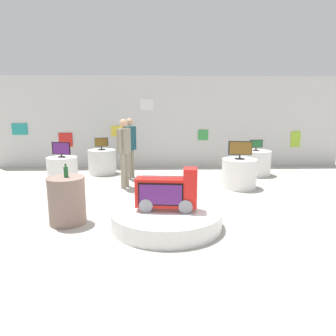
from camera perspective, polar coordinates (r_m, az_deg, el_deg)
name	(u,v)px	position (r m, az deg, el deg)	size (l,w,h in m)	color
ground_plane	(180,216)	(5.81, 2.19, -8.80)	(30.00, 30.00, 0.00)	#B2ADA3
back_wall_display	(169,122)	(10.37, 0.15, 8.38)	(11.47, 0.13, 2.96)	silver
main_display_pedestal	(166,218)	(5.29, -0.30, -9.18)	(1.85, 1.85, 0.29)	white
novelty_firetruck_tv	(167,193)	(5.15, -0.11, -4.65)	(1.04, 0.43, 0.72)	gray
display_pedestal_left_rear	(239,173)	(7.90, 12.89, -0.97)	(0.86, 0.86, 0.72)	white
tv_on_left_rear	(240,149)	(7.80, 13.10, 3.36)	(0.57, 0.24, 0.44)	black
display_pedestal_center_rear	(102,162)	(9.54, -11.96, 1.14)	(0.82, 0.82, 0.72)	white
tv_on_center_rear	(101,143)	(9.46, -12.11, 4.43)	(0.39, 0.22, 0.36)	black
display_pedestal_right_rear	(63,171)	(8.43, -18.76, -0.53)	(0.76, 0.76, 0.72)	white
tv_on_right_rear	(61,149)	(8.33, -19.00, 3.32)	(0.50, 0.21, 0.39)	black
display_pedestal_far_right	(255,163)	(9.51, 15.69, 0.93)	(0.89, 0.89, 0.72)	white
tv_on_far_right	(256,145)	(9.43, 15.87, 4.16)	(0.38, 0.16, 0.32)	black
side_table_round	(67,200)	(5.62, -18.04, -5.60)	(0.64, 0.64, 0.81)	gray
bottle_on_side_table	(66,172)	(5.52, -18.21, -0.66)	(0.08, 0.08, 0.23)	#195926
shopper_browsing_near_truck	(124,148)	(7.66, -8.04, 3.65)	(0.31, 0.54, 1.70)	gray
shopper_browsing_rear	(130,144)	(8.67, -6.96, 4.44)	(0.33, 0.53, 1.68)	gray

